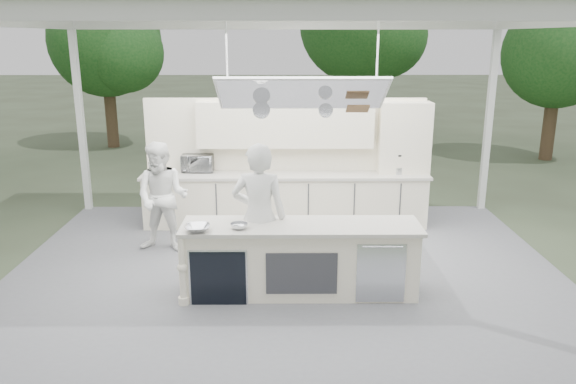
{
  "coord_description": "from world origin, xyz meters",
  "views": [
    {
      "loc": [
        -0.01,
        -7.78,
        3.42
      ],
      "look_at": [
        0.04,
        0.4,
        1.15
      ],
      "focal_mm": 35.0,
      "sensor_mm": 36.0,
      "label": 1
    }
  ],
  "objects_px": {
    "demo_island": "(299,259)",
    "sous_chef": "(163,197)",
    "back_counter": "(285,199)",
    "head_chef": "(259,217)"
  },
  "relations": [
    {
      "from": "back_counter",
      "to": "head_chef",
      "type": "distance_m",
      "value": 2.67
    },
    {
      "from": "demo_island",
      "to": "sous_chef",
      "type": "relative_size",
      "value": 1.78
    },
    {
      "from": "back_counter",
      "to": "head_chef",
      "type": "xyz_separation_m",
      "value": [
        -0.35,
        -2.6,
        0.51
      ]
    },
    {
      "from": "back_counter",
      "to": "head_chef",
      "type": "relative_size",
      "value": 2.56
    },
    {
      "from": "sous_chef",
      "to": "demo_island",
      "type": "bearing_deg",
      "value": -27.83
    },
    {
      "from": "demo_island",
      "to": "head_chef",
      "type": "bearing_deg",
      "value": 158.2
    },
    {
      "from": "demo_island",
      "to": "sous_chef",
      "type": "height_order",
      "value": "sous_chef"
    },
    {
      "from": "back_counter",
      "to": "sous_chef",
      "type": "relative_size",
      "value": 2.91
    },
    {
      "from": "demo_island",
      "to": "back_counter",
      "type": "distance_m",
      "value": 2.82
    },
    {
      "from": "sous_chef",
      "to": "head_chef",
      "type": "bearing_deg",
      "value": -31.87
    }
  ]
}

